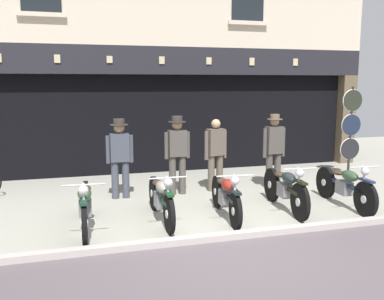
{
  "coord_description": "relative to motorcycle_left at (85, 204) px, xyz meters",
  "views": [
    {
      "loc": [
        -2.31,
        -5.83,
        2.4
      ],
      "look_at": [
        0.19,
        2.79,
        0.97
      ],
      "focal_mm": 40.05,
      "sensor_mm": 36.0,
      "label": 1
    }
  ],
  "objects": [
    {
      "name": "salesman_left",
      "position": [
        0.78,
        1.79,
        0.51
      ],
      "size": [
        0.56,
        0.37,
        1.66
      ],
      "rotation": [
        0.0,
        0.0,
        3.12
      ],
      "color": "#3D424C",
      "rests_on": "ground"
    },
    {
      "name": "ground",
      "position": [
        2.11,
        -2.13,
        -0.46
      ],
      "size": [
        23.77,
        22.0,
        0.18
      ],
      "color": "#9A988B"
    },
    {
      "name": "motorcycle_left",
      "position": [
        0.0,
        0.0,
        0.0
      ],
      "size": [
        0.62,
        2.07,
        0.92
      ],
      "rotation": [
        0.0,
        0.0,
        3.08
      ],
      "color": "black",
      "rests_on": "ground"
    },
    {
      "name": "motorcycle_right",
      "position": [
        4.88,
        -0.06,
        0.0
      ],
      "size": [
        0.62,
        2.01,
        0.92
      ],
      "rotation": [
        0.0,
        0.0,
        3.09
      ],
      "color": "black",
      "rests_on": "ground"
    },
    {
      "name": "motorcycle_center",
      "position": [
        2.43,
        -0.06,
        -0.01
      ],
      "size": [
        0.62,
        1.91,
        0.91
      ],
      "rotation": [
        0.0,
        0.0,
        3.03
      ],
      "color": "black",
      "rests_on": "ground"
    },
    {
      "name": "advert_board_near",
      "position": [
        0.04,
        4.25,
        1.21
      ],
      "size": [
        0.67,
        0.03,
        1.07
      ],
      "color": "silver"
    },
    {
      "name": "assistant_far_right",
      "position": [
        4.24,
        1.68,
        0.51
      ],
      "size": [
        0.56,
        0.34,
        1.69
      ],
      "rotation": [
        0.0,
        0.0,
        3.22
      ],
      "color": "#47423D",
      "rests_on": "ground"
    },
    {
      "name": "advert_board_far",
      "position": [
        -1.06,
        4.25,
        1.26
      ],
      "size": [
        0.67,
        0.03,
        1.04
      ],
      "color": "beige"
    },
    {
      "name": "shopkeeper_center",
      "position": [
        2.0,
        1.77,
        0.53
      ],
      "size": [
        0.56,
        0.37,
        1.69
      ],
      "rotation": [
        0.0,
        0.0,
        3.16
      ],
      "color": "#47423D",
      "rests_on": "ground"
    },
    {
      "name": "tyre_sign_pole",
      "position": [
        6.67,
        2.26,
        0.89
      ],
      "size": [
        0.56,
        0.06,
        2.29
      ],
      "color": "#232328",
      "rests_on": "ground"
    },
    {
      "name": "shop_facade",
      "position": [
        2.11,
        5.87,
        1.26
      ],
      "size": [
        12.07,
        4.42,
        6.17
      ],
      "color": "black",
      "rests_on": "ground"
    },
    {
      "name": "motorcycle_center_left",
      "position": [
        1.29,
        0.09,
        -0.0
      ],
      "size": [
        0.62,
        1.99,
        0.91
      ],
      "rotation": [
        0.0,
        0.0,
        3.13
      ],
      "color": "black",
      "rests_on": "ground"
    },
    {
      "name": "salesman_right",
      "position": [
        2.9,
        1.86,
        0.46
      ],
      "size": [
        0.55,
        0.3,
        1.6
      ],
      "rotation": [
        0.0,
        0.0,
        3.36
      ],
      "color": "brown",
      "rests_on": "ground"
    },
    {
      "name": "motorcycle_center_right",
      "position": [
        3.66,
        0.05,
        0.01
      ],
      "size": [
        0.62,
        1.99,
        0.93
      ],
      "rotation": [
        0.0,
        0.0,
        3.06
      ],
      "color": "black",
      "rests_on": "ground"
    }
  ]
}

